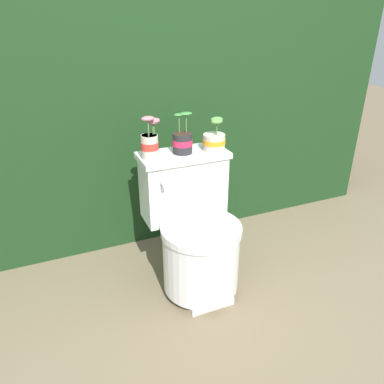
{
  "coord_description": "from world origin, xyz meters",
  "views": [
    {
      "loc": [
        -0.7,
        -1.49,
        1.39
      ],
      "look_at": [
        -0.02,
        0.11,
        0.55
      ],
      "focal_mm": 35.0,
      "sensor_mm": 36.0,
      "label": 1
    }
  ],
  "objects_px": {
    "toilet": "(195,232)",
    "potted_plant_midleft": "(183,141)",
    "potted_plant_left": "(150,142)",
    "potted_plant_middle": "(214,140)"
  },
  "relations": [
    {
      "from": "potted_plant_midleft",
      "to": "toilet",
      "type": "bearing_deg",
      "value": -88.73
    },
    {
      "from": "toilet",
      "to": "potted_plant_left",
      "type": "distance_m",
      "value": 0.53
    },
    {
      "from": "potted_plant_left",
      "to": "potted_plant_midleft",
      "type": "distance_m",
      "value": 0.18
    },
    {
      "from": "potted_plant_middle",
      "to": "potted_plant_midleft",
      "type": "bearing_deg",
      "value": 173.23
    },
    {
      "from": "toilet",
      "to": "potted_plant_midleft",
      "type": "bearing_deg",
      "value": 91.27
    },
    {
      "from": "toilet",
      "to": "potted_plant_middle",
      "type": "xyz_separation_m",
      "value": [
        0.17,
        0.13,
        0.45
      ]
    },
    {
      "from": "potted_plant_left",
      "to": "potted_plant_midleft",
      "type": "bearing_deg",
      "value": 3.51
    },
    {
      "from": "toilet",
      "to": "potted_plant_left",
      "type": "relative_size",
      "value": 3.31
    },
    {
      "from": "toilet",
      "to": "potted_plant_middle",
      "type": "distance_m",
      "value": 0.5
    },
    {
      "from": "toilet",
      "to": "potted_plant_midleft",
      "type": "xyz_separation_m",
      "value": [
        -0.0,
        0.15,
        0.46
      ]
    }
  ]
}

